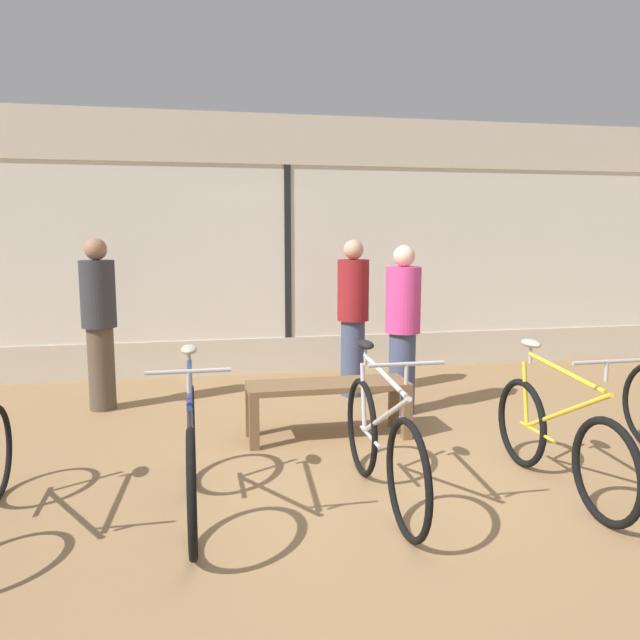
# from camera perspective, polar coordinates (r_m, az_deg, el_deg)

# --- Properties ---
(ground_plane) EXTENTS (24.00, 24.00, 0.00)m
(ground_plane) POSITION_cam_1_polar(r_m,az_deg,el_deg) (4.64, 4.22, -14.54)
(ground_plane) COLOR #99754C
(shop_back_wall) EXTENTS (12.00, 0.08, 3.20)m
(shop_back_wall) POSITION_cam_1_polar(r_m,az_deg,el_deg) (7.87, -3.00, 7.00)
(shop_back_wall) COLOR beige
(shop_back_wall) RESTS_ON ground_plane
(bicycle_left) EXTENTS (0.46, 1.73, 1.04)m
(bicycle_left) POSITION_cam_1_polar(r_m,az_deg,el_deg) (4.08, -11.66, -11.93)
(bicycle_left) COLOR black
(bicycle_left) RESTS_ON ground_plane
(bicycle_center) EXTENTS (0.46, 1.72, 1.04)m
(bicycle_center) POSITION_cam_1_polar(r_m,az_deg,el_deg) (4.20, 5.63, -11.16)
(bicycle_center) COLOR black
(bicycle_center) RESTS_ON ground_plane
(bicycle_right) EXTENTS (0.46, 1.68, 1.02)m
(bicycle_right) POSITION_cam_1_polar(r_m,az_deg,el_deg) (4.66, 20.93, -10.05)
(bicycle_right) COLOR black
(bicycle_right) RESTS_ON ground_plane
(display_bench) EXTENTS (1.40, 0.44, 0.49)m
(display_bench) POSITION_cam_1_polar(r_m,az_deg,el_deg) (5.44, 0.73, -6.66)
(display_bench) COLOR brown
(display_bench) RESTS_ON ground_plane
(customer_near_rack) EXTENTS (0.45, 0.45, 1.72)m
(customer_near_rack) POSITION_cam_1_polar(r_m,az_deg,el_deg) (6.58, -19.54, -0.05)
(customer_near_rack) COLOR brown
(customer_near_rack) RESTS_ON ground_plane
(customer_by_window) EXTENTS (0.43, 0.43, 1.66)m
(customer_by_window) POSITION_cam_1_polar(r_m,az_deg,el_deg) (6.13, 7.57, -0.58)
(customer_by_window) COLOR #424C6B
(customer_by_window) RESTS_ON ground_plane
(customer_mid_floor) EXTENTS (0.42, 0.42, 1.70)m
(customer_mid_floor) POSITION_cam_1_polar(r_m,az_deg,el_deg) (6.76, 3.03, 0.52)
(customer_mid_floor) COLOR #424C6B
(customer_mid_floor) RESTS_ON ground_plane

